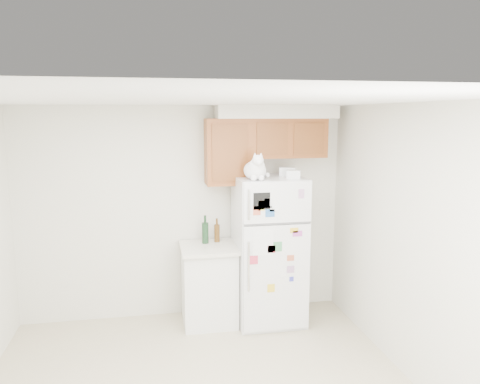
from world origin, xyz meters
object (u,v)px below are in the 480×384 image
object	(u,v)px
storage_box_back	(287,172)
bottle_green	(205,229)
refrigerator	(269,250)
base_counter	(209,284)
storage_box_front	(293,174)
cat	(256,169)
bottle_amber	(217,230)

from	to	relation	value
storage_box_back	bottle_green	bearing A→B (deg)	-173.16
refrigerator	storage_box_back	bearing A→B (deg)	15.33
base_counter	storage_box_back	bearing A→B (deg)	-0.82
refrigerator	storage_box_front	world-z (taller)	storage_box_front
storage_box_back	bottle_green	xyz separation A→B (m)	(-0.93, 0.12, -0.66)
bottle_green	storage_box_front	bearing A→B (deg)	-19.56
refrigerator	base_counter	size ratio (longest dim) A/B	1.85
refrigerator	storage_box_front	bearing A→B (deg)	-33.24
base_counter	cat	world-z (taller)	cat
storage_box_back	bottle_amber	size ratio (longest dim) A/B	0.64
refrigerator	bottle_green	xyz separation A→B (m)	(-0.71, 0.18, 0.23)
base_counter	bottle_amber	world-z (taller)	bottle_amber
base_counter	cat	bearing A→B (deg)	-26.61
cat	bottle_amber	bearing A→B (deg)	133.55
storage_box_back	storage_box_front	bearing A→B (deg)	-72.87
refrigerator	storage_box_front	xyz separation A→B (m)	(0.23, -0.15, 0.89)
base_counter	storage_box_front	size ratio (longest dim) A/B	6.13
refrigerator	cat	distance (m)	1.00
refrigerator	base_counter	xyz separation A→B (m)	(-0.69, 0.07, -0.39)
cat	bottle_amber	xyz separation A→B (m)	(-0.37, 0.39, -0.75)
base_counter	storage_box_back	xyz separation A→B (m)	(0.91, -0.01, 1.29)
storage_box_front	bottle_green	size ratio (longest dim) A/B	0.45
storage_box_front	bottle_amber	size ratio (longest dim) A/B	0.54
storage_box_back	storage_box_front	size ratio (longest dim) A/B	1.20
cat	storage_box_back	xyz separation A→B (m)	(0.42, 0.23, -0.06)
base_counter	bottle_amber	bearing A→B (deg)	51.06
refrigerator	base_counter	bearing A→B (deg)	173.90
bottle_green	storage_box_back	bearing A→B (deg)	-7.53
base_counter	storage_box_front	bearing A→B (deg)	-13.75
base_counter	bottle_green	world-z (taller)	bottle_green
refrigerator	bottle_amber	bearing A→B (deg)	158.99
base_counter	storage_box_front	distance (m)	1.59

